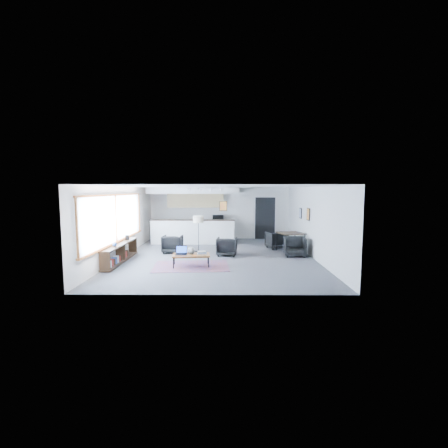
{
  "coord_description": "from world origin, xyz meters",
  "views": [
    {
      "loc": [
        0.35,
        -11.95,
        2.47
      ],
      "look_at": [
        0.25,
        0.4,
        1.17
      ],
      "focal_mm": 26.0,
      "sensor_mm": 36.0,
      "label": 1
    }
  ],
  "objects_px": {
    "armchair_right": "(227,246)",
    "dining_chair_near": "(295,247)",
    "microwave": "(218,217)",
    "dining_table": "(291,234)",
    "dining_chair_far": "(276,241)",
    "book_stack": "(202,253)",
    "floor_lamp": "(198,221)",
    "ceramic_pot": "(191,251)",
    "coffee_table": "(191,255)",
    "armchair_left": "(172,243)",
    "laptop": "(181,252)"
  },
  "relations": [
    {
      "from": "armchair_right",
      "to": "ceramic_pot",
      "type": "bearing_deg",
      "value": 61.94
    },
    {
      "from": "laptop",
      "to": "microwave",
      "type": "relative_size",
      "value": 0.67
    },
    {
      "from": "coffee_table",
      "to": "dining_table",
      "type": "distance_m",
      "value": 4.52
    },
    {
      "from": "book_stack",
      "to": "armchair_right",
      "type": "xyz_separation_m",
      "value": [
        0.82,
        1.67,
        -0.06
      ]
    },
    {
      "from": "book_stack",
      "to": "armchair_right",
      "type": "bearing_deg",
      "value": 64.02
    },
    {
      "from": "book_stack",
      "to": "dining_chair_near",
      "type": "height_order",
      "value": "dining_chair_near"
    },
    {
      "from": "coffee_table",
      "to": "dining_table",
      "type": "bearing_deg",
      "value": 28.37
    },
    {
      "from": "dining_chair_near",
      "to": "ceramic_pot",
      "type": "bearing_deg",
      "value": -152.74
    },
    {
      "from": "floor_lamp",
      "to": "microwave",
      "type": "height_order",
      "value": "floor_lamp"
    },
    {
      "from": "dining_chair_near",
      "to": "microwave",
      "type": "height_order",
      "value": "microwave"
    },
    {
      "from": "armchair_left",
      "to": "dining_chair_far",
      "type": "relative_size",
      "value": 1.14
    },
    {
      "from": "dining_chair_near",
      "to": "floor_lamp",
      "type": "bearing_deg",
      "value": 170.38
    },
    {
      "from": "laptop",
      "to": "armchair_left",
      "type": "xyz_separation_m",
      "value": [
        -0.66,
        2.24,
        -0.09
      ]
    },
    {
      "from": "dining_table",
      "to": "microwave",
      "type": "height_order",
      "value": "microwave"
    },
    {
      "from": "book_stack",
      "to": "floor_lamp",
      "type": "bearing_deg",
      "value": 97.45
    },
    {
      "from": "coffee_table",
      "to": "book_stack",
      "type": "height_order",
      "value": "book_stack"
    },
    {
      "from": "armchair_left",
      "to": "microwave",
      "type": "height_order",
      "value": "microwave"
    },
    {
      "from": "dining_chair_near",
      "to": "book_stack",
      "type": "bearing_deg",
      "value": -151.38
    },
    {
      "from": "ceramic_pot",
      "to": "book_stack",
      "type": "relative_size",
      "value": 0.71
    },
    {
      "from": "armchair_left",
      "to": "dining_chair_far",
      "type": "height_order",
      "value": "armchair_left"
    },
    {
      "from": "armchair_left",
      "to": "dining_chair_far",
      "type": "distance_m",
      "value": 4.35
    },
    {
      "from": "floor_lamp",
      "to": "dining_chair_far",
      "type": "xyz_separation_m",
      "value": [
        3.23,
        0.75,
        -0.92
      ]
    },
    {
      "from": "armchair_right",
      "to": "microwave",
      "type": "distance_m",
      "value": 4.11
    },
    {
      "from": "ceramic_pot",
      "to": "dining_table",
      "type": "bearing_deg",
      "value": 34.2
    },
    {
      "from": "armchair_right",
      "to": "dining_table",
      "type": "xyz_separation_m",
      "value": [
        2.56,
        0.8,
        0.33
      ]
    },
    {
      "from": "ceramic_pot",
      "to": "coffee_table",
      "type": "bearing_deg",
      "value": -100.83
    },
    {
      "from": "book_stack",
      "to": "dining_table",
      "type": "bearing_deg",
      "value": 36.21
    },
    {
      "from": "coffee_table",
      "to": "dining_chair_near",
      "type": "distance_m",
      "value": 4.05
    },
    {
      "from": "floor_lamp",
      "to": "dining_chair_near",
      "type": "bearing_deg",
      "value": -13.21
    },
    {
      "from": "dining_table",
      "to": "dining_chair_near",
      "type": "relative_size",
      "value": 1.67
    },
    {
      "from": "armchair_right",
      "to": "dining_chair_near",
      "type": "bearing_deg",
      "value": -176.7
    },
    {
      "from": "armchair_left",
      "to": "armchair_right",
      "type": "relative_size",
      "value": 1.01
    },
    {
      "from": "laptop",
      "to": "floor_lamp",
      "type": "distance_m",
      "value": 2.6
    },
    {
      "from": "dining_chair_near",
      "to": "dining_chair_far",
      "type": "height_order",
      "value": "dining_chair_near"
    },
    {
      "from": "armchair_left",
      "to": "dining_chair_near",
      "type": "xyz_separation_m",
      "value": [
        4.69,
        -0.65,
        -0.04
      ]
    },
    {
      "from": "book_stack",
      "to": "microwave",
      "type": "xyz_separation_m",
      "value": [
        0.39,
        5.7,
        0.68
      ]
    },
    {
      "from": "floor_lamp",
      "to": "dining_table",
      "type": "distance_m",
      "value": 3.73
    },
    {
      "from": "laptop",
      "to": "armchair_left",
      "type": "distance_m",
      "value": 2.34
    },
    {
      "from": "ceramic_pot",
      "to": "dining_chair_far",
      "type": "xyz_separation_m",
      "value": [
        3.25,
        3.23,
        -0.18
      ]
    },
    {
      "from": "armchair_right",
      "to": "dining_chair_near",
      "type": "relative_size",
      "value": 1.12
    },
    {
      "from": "coffee_table",
      "to": "armchair_left",
      "type": "xyz_separation_m",
      "value": [
        -0.99,
        2.3,
        0.02
      ]
    },
    {
      "from": "dining_table",
      "to": "dining_chair_far",
      "type": "bearing_deg",
      "value": 122.94
    },
    {
      "from": "dining_chair_near",
      "to": "coffee_table",
      "type": "bearing_deg",
      "value": -152.45
    },
    {
      "from": "floor_lamp",
      "to": "coffee_table",
      "type": "bearing_deg",
      "value": -90.56
    },
    {
      "from": "book_stack",
      "to": "dining_chair_near",
      "type": "distance_m",
      "value": 3.71
    },
    {
      "from": "ceramic_pot",
      "to": "dining_table",
      "type": "relative_size",
      "value": 0.21
    },
    {
      "from": "book_stack",
      "to": "floor_lamp",
      "type": "relative_size",
      "value": 0.24
    },
    {
      "from": "armchair_left",
      "to": "dining_chair_far",
      "type": "xyz_separation_m",
      "value": [
        4.25,
        0.96,
        -0.05
      ]
    },
    {
      "from": "laptop",
      "to": "book_stack",
      "type": "xyz_separation_m",
      "value": [
        0.67,
        0.02,
        -0.03
      ]
    },
    {
      "from": "coffee_table",
      "to": "dining_chair_far",
      "type": "distance_m",
      "value": 4.61
    }
  ]
}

